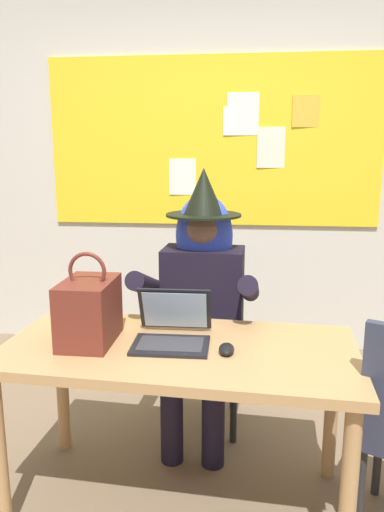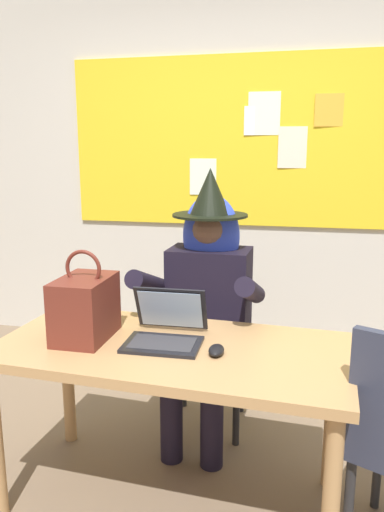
{
  "view_description": "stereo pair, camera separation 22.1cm",
  "coord_description": "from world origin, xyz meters",
  "views": [
    {
      "loc": [
        0.27,
        -1.84,
        1.48
      ],
      "look_at": [
        0.02,
        0.32,
        1.02
      ],
      "focal_mm": 34.32,
      "sensor_mm": 36.0,
      "label": 1
    },
    {
      "loc": [
        0.48,
        -1.8,
        1.48
      ],
      "look_at": [
        0.02,
        0.32,
        1.02
      ],
      "focal_mm": 34.32,
      "sensor_mm": 36.0,
      "label": 2
    }
  ],
  "objects": [
    {
      "name": "ground_plane",
      "position": [
        0.0,
        0.0,
        0.0
      ],
      "size": [
        24.0,
        24.0,
        0.0
      ],
      "primitive_type": "plane",
      "color": "#75604C"
    },
    {
      "name": "handbag",
      "position": [
        -0.37,
        0.0,
        0.85
      ],
      "size": [
        0.2,
        0.3,
        0.38
      ],
      "rotation": [
        0.0,
        0.0,
        0.25
      ],
      "color": "maroon",
      "rests_on": "desk_main"
    },
    {
      "name": "wall_back_bulletin",
      "position": [
        -0.0,
        1.83,
        1.36
      ],
      "size": [
        6.3,
        2.02,
        2.68
      ],
      "color": "beige",
      "rests_on": "ground"
    },
    {
      "name": "chair_at_desk",
      "position": [
        0.04,
        0.71,
        0.52
      ],
      "size": [
        0.44,
        0.44,
        0.92
      ],
      "rotation": [
        0.0,
        0.0,
        -1.53
      ],
      "color": "#2D3347",
      "rests_on": "ground"
    },
    {
      "name": "person_costumed",
      "position": [
        0.04,
        0.59,
        0.8
      ],
      "size": [
        0.61,
        0.67,
        1.4
      ],
      "rotation": [
        0.0,
        0.0,
        -1.61
      ],
      "color": "black",
      "rests_on": "ground"
    },
    {
      "name": "laptop",
      "position": [
        -0.03,
        0.04,
        0.76
      ],
      "size": [
        0.31,
        0.31,
        0.21
      ],
      "rotation": [
        0.0,
        0.0,
        0.02
      ],
      "color": "black",
      "rests_on": "desk_main"
    },
    {
      "name": "desk_main",
      "position": [
        -0.0,
        0.0,
        0.62
      ],
      "size": [
        1.46,
        0.78,
        0.71
      ],
      "rotation": [
        0.0,
        0.0,
        -0.06
      ],
      "color": "tan",
      "rests_on": "ground"
    },
    {
      "name": "computer_mouse",
      "position": [
        0.2,
        -0.05,
        0.73
      ],
      "size": [
        0.06,
        0.11,
        0.03
      ],
      "primitive_type": "ellipsoid",
      "rotation": [
        0.0,
        0.0,
        0.03
      ],
      "color": "black",
      "rests_on": "desk_main"
    }
  ]
}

